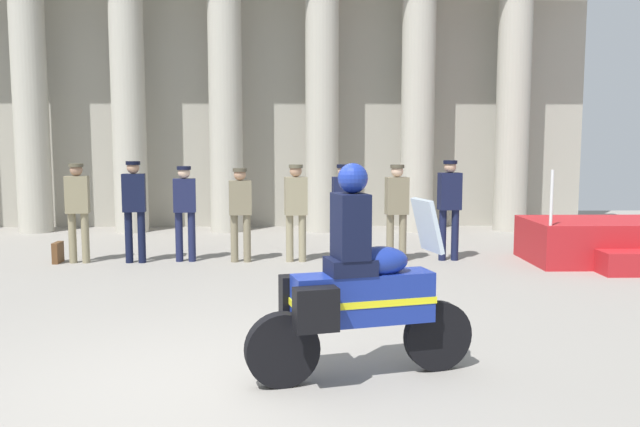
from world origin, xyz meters
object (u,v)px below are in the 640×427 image
at_px(officer_in_row_3, 240,207).
at_px(motorcycle_with_rider, 355,290).
at_px(officer_in_row_6, 397,205).
at_px(officer_in_row_4, 296,205).
at_px(officer_in_row_1, 134,203).
at_px(briefcase_on_ground, 58,253).
at_px(officer_in_row_7, 449,202).
at_px(officer_in_row_2, 185,206).
at_px(officer_in_row_0, 78,205).
at_px(officer_in_row_5, 344,205).
at_px(reviewing_stand, 630,243).

distance_m(officer_in_row_3, motorcycle_with_rider, 5.86).
relative_size(officer_in_row_3, officer_in_row_6, 0.97).
bearing_deg(officer_in_row_4, officer_in_row_1, -7.24).
bearing_deg(officer_in_row_6, officer_in_row_4, -9.87).
height_order(officer_in_row_4, briefcase_on_ground, officer_in_row_4).
xyz_separation_m(officer_in_row_4, officer_in_row_7, (2.68, 0.06, 0.04)).
bearing_deg(officer_in_row_2, officer_in_row_7, 171.85).
xyz_separation_m(officer_in_row_4, officer_in_row_6, (1.74, -0.05, -0.00)).
bearing_deg(officer_in_row_4, officer_in_row_7, 173.26).
height_order(officer_in_row_0, officer_in_row_1, officer_in_row_1).
bearing_deg(motorcycle_with_rider, officer_in_row_6, 63.85).
bearing_deg(officer_in_row_2, officer_in_row_5, 169.61).
relative_size(reviewing_stand, officer_in_row_4, 2.04).
xyz_separation_m(reviewing_stand, officer_in_row_5, (-4.93, 0.22, 0.64)).
bearing_deg(officer_in_row_7, officer_in_row_6, -0.96).
bearing_deg(officer_in_row_0, officer_in_row_1, 171.50).
bearing_deg(officer_in_row_2, briefcase_on_ground, -5.72).
distance_m(reviewing_stand, officer_in_row_3, 6.75).
height_order(reviewing_stand, motorcycle_with_rider, motorcycle_with_rider).
distance_m(officer_in_row_1, officer_in_row_2, 0.85).
relative_size(officer_in_row_0, officer_in_row_7, 0.97).
distance_m(officer_in_row_3, officer_in_row_4, 0.96).
bearing_deg(officer_in_row_5, motorcycle_with_rider, 79.51).
relative_size(reviewing_stand, briefcase_on_ground, 9.59).
bearing_deg(briefcase_on_ground, officer_in_row_7, 0.71).
bearing_deg(officer_in_row_2, officer_in_row_4, 169.88).
xyz_separation_m(officer_in_row_0, officer_in_row_3, (2.77, 0.03, -0.05)).
xyz_separation_m(officer_in_row_3, officer_in_row_5, (1.78, -0.03, 0.04)).
relative_size(officer_in_row_1, officer_in_row_2, 1.05).
relative_size(reviewing_stand, motorcycle_with_rider, 1.68).
distance_m(officer_in_row_3, officer_in_row_7, 3.64).
bearing_deg(officer_in_row_3, officer_in_row_7, 173.04).
height_order(motorcycle_with_rider, briefcase_on_ground, motorcycle_with_rider).
xyz_separation_m(officer_in_row_1, officer_in_row_3, (1.81, 0.03, -0.07)).
bearing_deg(reviewing_stand, officer_in_row_6, 177.01).
bearing_deg(officer_in_row_1, officer_in_row_6, 171.74).
bearing_deg(briefcase_on_ground, officer_in_row_6, -0.33).
relative_size(officer_in_row_2, briefcase_on_ground, 4.61).
bearing_deg(briefcase_on_ground, officer_in_row_0, -1.85).
distance_m(officer_in_row_1, officer_in_row_6, 4.51).
bearing_deg(motorcycle_with_rider, officer_in_row_0, 113.00).
relative_size(officer_in_row_1, officer_in_row_7, 1.00).
relative_size(officer_in_row_7, briefcase_on_ground, 4.88).
bearing_deg(briefcase_on_ground, reviewing_stand, -1.41).
relative_size(officer_in_row_3, officer_in_row_5, 0.96).
bearing_deg(officer_in_row_5, reviewing_stand, 169.35).
bearing_deg(officer_in_row_0, officer_in_row_2, 175.15).
bearing_deg(officer_in_row_6, officer_in_row_0, -8.30).
height_order(officer_in_row_7, motorcycle_with_rider, motorcycle_with_rider).
xyz_separation_m(officer_in_row_1, briefcase_on_ground, (-1.34, 0.02, -0.85)).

